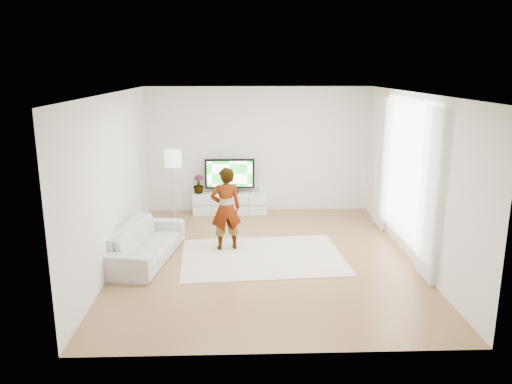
{
  "coord_description": "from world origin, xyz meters",
  "views": [
    {
      "loc": [
        -0.44,
        -8.1,
        3.2
      ],
      "look_at": [
        -0.14,
        0.4,
        1.07
      ],
      "focal_mm": 35.0,
      "sensor_mm": 36.0,
      "label": 1
    }
  ],
  "objects_px": {
    "media_console": "(230,203)",
    "television": "(230,174)",
    "floor_lamp": "(173,162)",
    "sofa": "(145,242)",
    "rug": "(262,257)",
    "player": "(226,209)"
  },
  "relations": [
    {
      "from": "rug",
      "to": "sofa",
      "type": "height_order",
      "value": "sofa"
    },
    {
      "from": "floor_lamp",
      "to": "sofa",
      "type": "bearing_deg",
      "value": -97.76
    },
    {
      "from": "media_console",
      "to": "television",
      "type": "relative_size",
      "value": 1.49
    },
    {
      "from": "rug",
      "to": "media_console",
      "type": "bearing_deg",
      "value": 102.31
    },
    {
      "from": "media_console",
      "to": "floor_lamp",
      "type": "distance_m",
      "value": 1.78
    },
    {
      "from": "media_console",
      "to": "television",
      "type": "bearing_deg",
      "value": 90.0
    },
    {
      "from": "player",
      "to": "floor_lamp",
      "type": "bearing_deg",
      "value": -65.37
    },
    {
      "from": "sofa",
      "to": "floor_lamp",
      "type": "distance_m",
      "value": 2.22
    },
    {
      "from": "player",
      "to": "sofa",
      "type": "xyz_separation_m",
      "value": [
        -1.37,
        -0.45,
        -0.46
      ]
    },
    {
      "from": "television",
      "to": "sofa",
      "type": "xyz_separation_m",
      "value": [
        -1.4,
        -2.81,
        -0.58
      ]
    },
    {
      "from": "sofa",
      "to": "floor_lamp",
      "type": "height_order",
      "value": "floor_lamp"
    },
    {
      "from": "television",
      "to": "rug",
      "type": "relative_size",
      "value": 0.4
    },
    {
      "from": "media_console",
      "to": "player",
      "type": "distance_m",
      "value": 2.39
    },
    {
      "from": "television",
      "to": "player",
      "type": "bearing_deg",
      "value": -90.76
    },
    {
      "from": "player",
      "to": "sofa",
      "type": "distance_m",
      "value": 1.51
    },
    {
      "from": "rug",
      "to": "floor_lamp",
      "type": "height_order",
      "value": "floor_lamp"
    },
    {
      "from": "television",
      "to": "sofa",
      "type": "relative_size",
      "value": 0.53
    },
    {
      "from": "television",
      "to": "sofa",
      "type": "bearing_deg",
      "value": -116.48
    },
    {
      "from": "sofa",
      "to": "media_console",
      "type": "bearing_deg",
      "value": -17.6
    },
    {
      "from": "television",
      "to": "player",
      "type": "relative_size",
      "value": 0.74
    },
    {
      "from": "player",
      "to": "rug",
      "type": "bearing_deg",
      "value": 135.1
    },
    {
      "from": "rug",
      "to": "player",
      "type": "relative_size",
      "value": 1.85
    }
  ]
}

